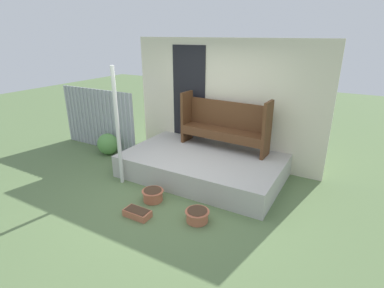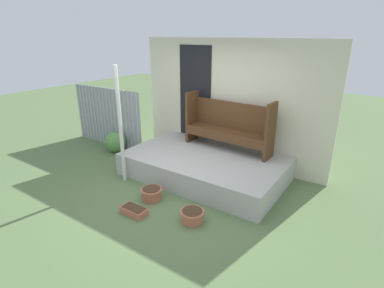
{
  "view_description": "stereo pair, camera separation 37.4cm",
  "coord_description": "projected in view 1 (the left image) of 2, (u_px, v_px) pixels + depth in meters",
  "views": [
    {
      "loc": [
        2.59,
        -3.88,
        2.69
      ],
      "look_at": [
        0.2,
        0.32,
        0.89
      ],
      "focal_mm": 28.0,
      "sensor_mm": 36.0,
      "label": 1
    },
    {
      "loc": [
        2.91,
        -3.68,
        2.69
      ],
      "look_at": [
        0.2,
        0.32,
        0.89
      ],
      "focal_mm": 28.0,
      "sensor_mm": 36.0,
      "label": 2
    }
  ],
  "objects": [
    {
      "name": "flower_pot_middle",
      "position": [
        197.0,
        215.0,
        4.52
      ],
      "size": [
        0.37,
        0.37,
        0.19
      ],
      "color": "#B76647",
      "rests_on": "ground_plane"
    },
    {
      "name": "shrub_by_fence",
      "position": [
        108.0,
        144.0,
        6.97
      ],
      "size": [
        0.51,
        0.46,
        0.5
      ],
      "color": "#599347",
      "rests_on": "ground_plane"
    },
    {
      "name": "porch_slab",
      "position": [
        202.0,
        166.0,
        5.92
      ],
      "size": [
        3.04,
        1.83,
        0.44
      ],
      "color": "#B2AFA8",
      "rests_on": "ground_plane"
    },
    {
      "name": "ground_plane",
      "position": [
        173.0,
        194.0,
        5.3
      ],
      "size": [
        24.0,
        24.0,
        0.0
      ],
      "primitive_type": "plane",
      "color": "#5B7547"
    },
    {
      "name": "support_post",
      "position": [
        118.0,
        128.0,
        5.36
      ],
      "size": [
        0.07,
        0.07,
        2.18
      ],
      "color": "silver",
      "rests_on": "ground_plane"
    },
    {
      "name": "planter_box_rect",
      "position": [
        137.0,
        213.0,
        4.64
      ],
      "size": [
        0.42,
        0.22,
        0.12
      ],
      "color": "#B76647",
      "rests_on": "ground_plane"
    },
    {
      "name": "house_wall",
      "position": [
        222.0,
        102.0,
        6.33
      ],
      "size": [
        4.24,
        0.08,
        2.6
      ],
      "color": "beige",
      "rests_on": "ground_plane"
    },
    {
      "name": "bench",
      "position": [
        225.0,
        123.0,
        6.08
      ],
      "size": [
        1.87,
        0.48,
        1.09
      ],
      "rotation": [
        0.0,
        0.0,
        -0.04
      ],
      "color": "#54331C",
      "rests_on": "porch_slab"
    },
    {
      "name": "flower_pot_left",
      "position": [
        153.0,
        195.0,
        5.07
      ],
      "size": [
        0.37,
        0.37,
        0.2
      ],
      "color": "#B76647",
      "rests_on": "ground_plane"
    },
    {
      "name": "fence_corrugated",
      "position": [
        98.0,
        119.0,
        7.27
      ],
      "size": [
        2.22,
        0.05,
        1.45
      ],
      "color": "#9EA3A8",
      "rests_on": "ground_plane"
    }
  ]
}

